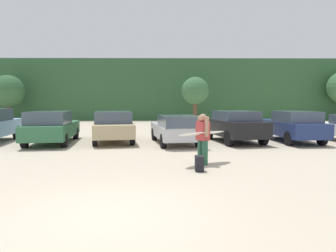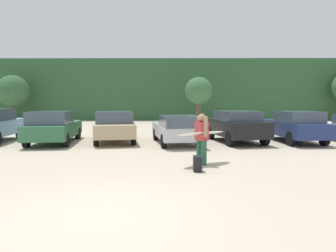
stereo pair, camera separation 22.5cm
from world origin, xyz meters
The scene contains 12 objects.
ground_plane centered at (0.00, 0.00, 0.00)m, with size 120.00×120.00×0.00m, color beige.
hillside_ridge centered at (0.00, 32.69, 3.13)m, with size 108.00×12.00×6.26m, color #2D5633.
tree_left centered at (-13.56, 24.49, 2.91)m, with size 2.99×2.99×4.42m.
tree_center centered at (3.87, 23.37, 2.88)m, with size 2.48×2.48×4.16m.
parked_car_forest_green centered at (-4.30, 9.57, 0.79)m, with size 2.34×4.71×1.55m.
parked_car_tan centered at (-1.50, 10.25, 0.80)m, with size 2.67×4.81×1.52m.
parked_car_silver centered at (1.61, 9.32, 0.74)m, with size 2.45×4.50×1.38m.
parked_car_black centered at (4.54, 10.04, 0.83)m, with size 2.62×4.34×1.55m.
parked_car_navy centered at (7.42, 10.13, 0.80)m, with size 2.12×4.58×1.54m.
person_adult centered at (2.30, 4.63, 0.93)m, with size 0.45×0.62×1.64m.
surfboard_white centered at (2.29, 4.66, 1.00)m, with size 1.87×1.55×0.20m.
backpack_dropped centered at (2.09, 3.61, 0.22)m, with size 0.24×0.34×0.45m.
Camera 1 is at (1.06, -5.53, 2.08)m, focal length 33.96 mm.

